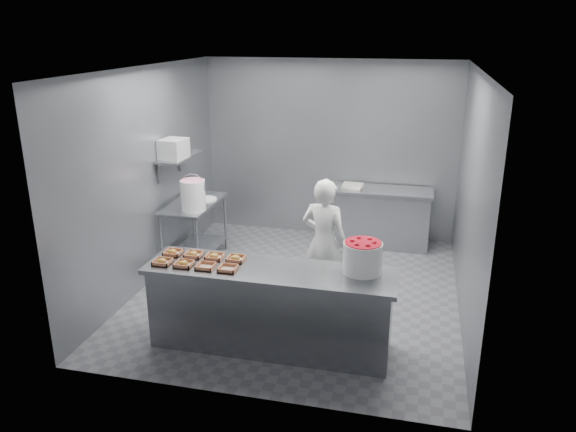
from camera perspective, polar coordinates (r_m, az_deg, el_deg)
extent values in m
plane|color=#4C4C51|center=(7.34, 1.04, -7.62)|extent=(4.50, 4.50, 0.00)
plane|color=white|center=(6.59, 1.18, 14.76)|extent=(4.50, 4.50, 0.00)
cube|color=slate|center=(8.98, 4.21, 6.75)|extent=(4.00, 0.04, 2.80)
cube|color=slate|center=(7.50, -14.02, 3.84)|extent=(0.04, 4.50, 2.80)
cube|color=slate|center=(6.72, 18.02, 1.74)|extent=(0.04, 4.50, 2.80)
cube|color=slate|center=(5.78, -1.82, -5.61)|extent=(2.60, 0.70, 0.05)
cube|color=slate|center=(5.98, -1.77, -9.55)|extent=(2.50, 0.64, 0.85)
cube|color=slate|center=(8.02, -9.58, 1.22)|extent=(0.60, 1.20, 0.04)
cube|color=slate|center=(8.25, -9.33, -3.29)|extent=(0.56, 1.15, 0.03)
cylinder|color=slate|center=(7.79, -12.75, -2.95)|extent=(0.04, 0.04, 0.88)
cylinder|color=slate|center=(7.58, -9.21, -3.32)|extent=(0.04, 0.04, 0.88)
cylinder|color=slate|center=(8.74, -9.59, -0.34)|extent=(0.04, 0.04, 0.88)
cylinder|color=slate|center=(8.56, -6.38, -0.60)|extent=(0.04, 0.04, 0.88)
cube|color=slate|center=(8.67, 9.62, 2.52)|extent=(1.50, 0.60, 0.05)
cube|color=slate|center=(8.81, 9.46, -0.29)|extent=(1.44, 0.55, 0.85)
cube|color=slate|center=(7.91, -10.98, 5.94)|extent=(0.35, 0.90, 0.03)
cube|color=tan|center=(6.03, -12.61, -4.56)|extent=(0.18, 0.18, 0.04)
cube|color=white|center=(6.02, -12.16, -4.64)|extent=(0.10, 0.06, 0.00)
ellipsoid|color=gold|center=(6.03, -12.70, -4.46)|extent=(0.10, 0.10, 0.05)
cube|color=tan|center=(5.93, -10.51, -4.81)|extent=(0.18, 0.18, 0.04)
cube|color=white|center=(5.93, -10.05, -4.89)|extent=(0.10, 0.06, 0.00)
ellipsoid|color=gold|center=(5.93, -10.61, -4.71)|extent=(0.10, 0.10, 0.05)
cube|color=tan|center=(5.84, -8.35, -5.06)|extent=(0.18, 0.18, 0.04)
cube|color=white|center=(5.84, -7.88, -5.13)|extent=(0.10, 0.06, 0.00)
cube|color=tan|center=(5.76, -6.12, -5.30)|extent=(0.18, 0.18, 0.04)
cube|color=white|center=(5.76, -5.64, -5.38)|extent=(0.10, 0.06, 0.00)
cube|color=tan|center=(6.24, -11.59, -3.65)|extent=(0.18, 0.18, 0.04)
cube|color=white|center=(6.24, -11.15, -3.73)|extent=(0.10, 0.06, 0.00)
ellipsoid|color=gold|center=(6.24, -11.68, -3.56)|extent=(0.10, 0.10, 0.05)
cube|color=tan|center=(6.15, -9.55, -3.87)|extent=(0.18, 0.18, 0.04)
cube|color=white|center=(6.15, -9.10, -3.95)|extent=(0.10, 0.06, 0.00)
ellipsoid|color=gold|center=(6.15, -9.64, -3.78)|extent=(0.10, 0.10, 0.05)
cube|color=tan|center=(6.06, -7.45, -4.10)|extent=(0.18, 0.18, 0.04)
cube|color=white|center=(6.06, -7.00, -4.17)|extent=(0.10, 0.06, 0.00)
ellipsoid|color=gold|center=(6.06, -7.54, -4.00)|extent=(0.10, 0.10, 0.05)
cube|color=tan|center=(5.99, -5.29, -4.32)|extent=(0.18, 0.18, 0.04)
cube|color=white|center=(5.99, -4.84, -4.40)|extent=(0.10, 0.06, 0.00)
ellipsoid|color=gold|center=(5.99, -5.39, -4.23)|extent=(0.10, 0.10, 0.05)
imported|color=silver|center=(6.76, 3.70, -2.69)|extent=(0.65, 0.50, 1.58)
cylinder|color=silver|center=(5.68, 7.58, -4.21)|extent=(0.39, 0.39, 0.31)
cylinder|color=red|center=(5.62, 7.64, -2.83)|extent=(0.37, 0.37, 0.04)
cylinder|color=silver|center=(7.62, -9.63, 2.08)|extent=(0.33, 0.33, 0.42)
cylinder|color=pink|center=(7.56, -9.71, 3.56)|extent=(0.31, 0.31, 0.02)
torus|color=slate|center=(7.58, -9.68, 2.99)|extent=(0.35, 0.01, 0.35)
cylinder|color=silver|center=(8.11, -8.29, 1.73)|extent=(0.33, 0.33, 0.02)
cube|color=#CCB28C|center=(8.11, -8.84, 1.68)|extent=(0.16, 0.14, 0.02)
cube|color=gray|center=(7.73, -11.55, 6.72)|extent=(0.35, 0.38, 0.26)
cube|color=silver|center=(8.70, 6.62, 3.09)|extent=(0.34, 0.27, 0.06)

